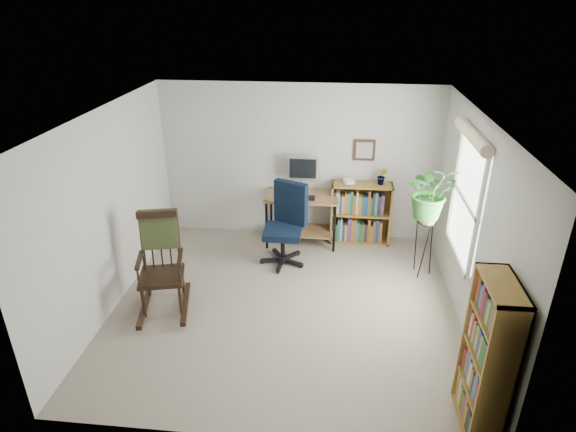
# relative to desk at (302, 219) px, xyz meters

# --- Properties ---
(floor) EXTENTS (4.20, 4.00, 0.00)m
(floor) POSITION_rel_desk_xyz_m (-0.08, -1.70, -0.40)
(floor) COLOR gray
(floor) RESTS_ON ground
(ceiling) EXTENTS (4.20, 4.00, 0.00)m
(ceiling) POSITION_rel_desk_xyz_m (-0.08, -1.70, 2.00)
(ceiling) COLOR silver
(ceiling) RESTS_ON ground
(wall_back) EXTENTS (4.20, 0.00, 2.40)m
(wall_back) POSITION_rel_desk_xyz_m (-0.08, 0.30, 0.80)
(wall_back) COLOR #B3B4AF
(wall_back) RESTS_ON ground
(wall_front) EXTENTS (4.20, 0.00, 2.40)m
(wall_front) POSITION_rel_desk_xyz_m (-0.08, -3.70, 0.80)
(wall_front) COLOR #B3B4AF
(wall_front) RESTS_ON ground
(wall_left) EXTENTS (0.00, 4.00, 2.40)m
(wall_left) POSITION_rel_desk_xyz_m (-2.18, -1.70, 0.80)
(wall_left) COLOR #B3B4AF
(wall_left) RESTS_ON ground
(wall_right) EXTENTS (0.00, 4.00, 2.40)m
(wall_right) POSITION_rel_desk_xyz_m (2.02, -1.70, 0.80)
(wall_right) COLOR #B3B4AF
(wall_right) RESTS_ON ground
(window) EXTENTS (0.12, 1.20, 1.50)m
(window) POSITION_rel_desk_xyz_m (1.98, -1.40, 1.00)
(window) COLOR white
(window) RESTS_ON wall_right
(desk) EXTENTS (1.10, 0.61, 0.79)m
(desk) POSITION_rel_desk_xyz_m (0.00, 0.00, 0.00)
(desk) COLOR olive
(desk) RESTS_ON floor
(monitor) EXTENTS (0.46, 0.16, 0.56)m
(monitor) POSITION_rel_desk_xyz_m (-0.00, 0.14, 0.68)
(monitor) COLOR #B0B1B5
(monitor) RESTS_ON desk
(keyboard) EXTENTS (0.40, 0.15, 0.02)m
(keyboard) POSITION_rel_desk_xyz_m (0.00, -0.12, 0.41)
(keyboard) COLOR black
(keyboard) RESTS_ON desk
(office_chair) EXTENTS (0.86, 0.86, 1.19)m
(office_chair) POSITION_rel_desk_xyz_m (-0.22, -0.66, 0.20)
(office_chair) COLOR black
(office_chair) RESTS_ON floor
(rocking_chair) EXTENTS (0.88, 1.20, 1.25)m
(rocking_chair) POSITION_rel_desk_xyz_m (-1.55, -1.90, 0.23)
(rocking_chair) COLOR black
(rocking_chair) RESTS_ON floor
(low_bookshelf) EXTENTS (0.91, 0.30, 0.96)m
(low_bookshelf) POSITION_rel_desk_xyz_m (0.90, 0.12, 0.08)
(low_bookshelf) COLOR olive
(low_bookshelf) RESTS_ON floor
(tall_bookshelf) EXTENTS (0.28, 0.65, 1.49)m
(tall_bookshelf) POSITION_rel_desk_xyz_m (1.84, -3.30, 0.35)
(tall_bookshelf) COLOR olive
(tall_bookshelf) RESTS_ON floor
(plant_stand) EXTENTS (0.28, 0.28, 0.93)m
(plant_stand) POSITION_rel_desk_xyz_m (1.72, -0.76, 0.07)
(plant_stand) COLOR black
(plant_stand) RESTS_ON floor
(spider_plant) EXTENTS (1.69, 1.88, 1.46)m
(spider_plant) POSITION_rel_desk_xyz_m (1.72, -0.76, 1.19)
(spider_plant) COLOR #2B6D26
(spider_plant) RESTS_ON plant_stand
(potted_plant_small) EXTENTS (0.13, 0.24, 0.11)m
(potted_plant_small) POSITION_rel_desk_xyz_m (1.18, 0.13, 0.62)
(potted_plant_small) COLOR #2B6D26
(potted_plant_small) RESTS_ON low_bookshelf
(framed_picture) EXTENTS (0.32, 0.04, 0.32)m
(framed_picture) POSITION_rel_desk_xyz_m (0.90, 0.27, 1.04)
(framed_picture) COLOR black
(framed_picture) RESTS_ON wall_back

